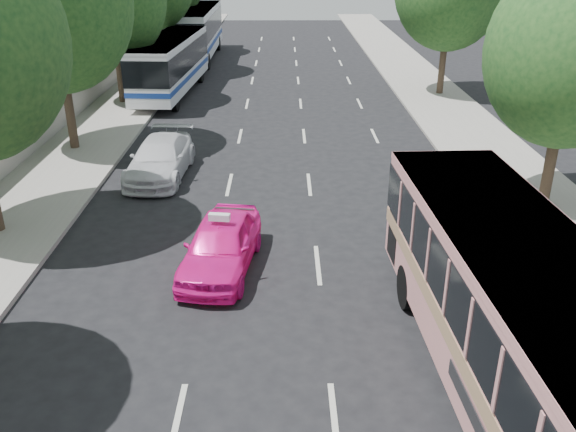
{
  "coord_description": "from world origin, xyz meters",
  "views": [
    {
      "loc": [
        0.08,
        -10.57,
        8.06
      ],
      "look_at": [
        0.19,
        3.69,
        1.6
      ],
      "focal_mm": 38.0,
      "sensor_mm": 36.0,
      "label": 1
    }
  ],
  "objects_px": {
    "pink_taxi": "(221,245)",
    "white_pickup": "(160,158)",
    "pink_bus": "(513,301)",
    "tour_coach_front": "(171,61)",
    "tour_coach_rear": "(197,28)"
  },
  "relations": [
    {
      "from": "pink_bus",
      "to": "white_pickup",
      "type": "bearing_deg",
      "value": 123.76
    },
    {
      "from": "white_pickup",
      "to": "tour_coach_rear",
      "type": "xyz_separation_m",
      "value": [
        -1.8,
        24.92,
        1.49
      ]
    },
    {
      "from": "pink_taxi",
      "to": "white_pickup",
      "type": "distance_m",
      "value": 7.68
    },
    {
      "from": "tour_coach_front",
      "to": "tour_coach_rear",
      "type": "xyz_separation_m",
      "value": [
        -0.04,
        11.61,
        0.28
      ]
    },
    {
      "from": "pink_taxi",
      "to": "tour_coach_front",
      "type": "bearing_deg",
      "value": 110.45
    },
    {
      "from": "white_pickup",
      "to": "tour_coach_rear",
      "type": "bearing_deg",
      "value": 97.0
    },
    {
      "from": "pink_bus",
      "to": "tour_coach_rear",
      "type": "bearing_deg",
      "value": 103.47
    },
    {
      "from": "white_pickup",
      "to": "tour_coach_rear",
      "type": "height_order",
      "value": "tour_coach_rear"
    },
    {
      "from": "pink_taxi",
      "to": "tour_coach_front",
      "type": "xyz_separation_m",
      "value": [
        -4.67,
        20.42,
        1.19
      ]
    },
    {
      "from": "pink_bus",
      "to": "tour_coach_rear",
      "type": "relative_size",
      "value": 0.84
    },
    {
      "from": "pink_bus",
      "to": "tour_coach_front",
      "type": "distance_m",
      "value": 27.38
    },
    {
      "from": "pink_taxi",
      "to": "white_pickup",
      "type": "height_order",
      "value": "pink_taxi"
    },
    {
      "from": "pink_taxi",
      "to": "white_pickup",
      "type": "bearing_deg",
      "value": 119.8
    },
    {
      "from": "pink_taxi",
      "to": "white_pickup",
      "type": "xyz_separation_m",
      "value": [
        -2.91,
        7.11,
        -0.02
      ]
    },
    {
      "from": "tour_coach_rear",
      "to": "white_pickup",
      "type": "bearing_deg",
      "value": -86.23
    }
  ]
}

